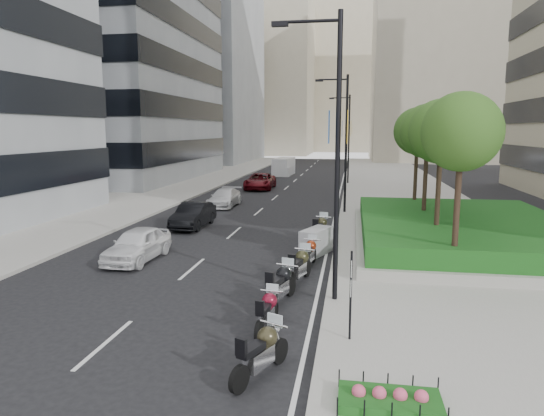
% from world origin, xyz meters
% --- Properties ---
extents(ground, '(160.00, 160.00, 0.00)m').
position_xyz_m(ground, '(0.00, 0.00, 0.00)').
color(ground, black).
rests_on(ground, ground).
extents(sidewalk_right, '(10.00, 100.00, 0.15)m').
position_xyz_m(sidewalk_right, '(9.00, 30.00, 0.07)').
color(sidewalk_right, '#9E9B93').
rests_on(sidewalk_right, ground).
extents(sidewalk_left, '(8.00, 100.00, 0.15)m').
position_xyz_m(sidewalk_left, '(-12.00, 30.00, 0.07)').
color(sidewalk_left, '#9E9B93').
rests_on(sidewalk_left, ground).
extents(lane_edge, '(0.12, 100.00, 0.01)m').
position_xyz_m(lane_edge, '(3.70, 30.00, 0.01)').
color(lane_edge, silver).
rests_on(lane_edge, ground).
extents(lane_centre, '(0.12, 100.00, 0.01)m').
position_xyz_m(lane_centre, '(-1.50, 30.00, 0.01)').
color(lane_centre, silver).
rests_on(lane_centre, ground).
extents(building_grey_far, '(22.00, 26.00, 30.00)m').
position_xyz_m(building_grey_far, '(-24.00, 70.00, 15.00)').
color(building_grey_far, gray).
rests_on(building_grey_far, ground).
extents(building_cream_right, '(28.00, 24.00, 36.00)m').
position_xyz_m(building_cream_right, '(22.00, 80.00, 18.00)').
color(building_cream_right, '#B7AD93').
rests_on(building_cream_right, ground).
extents(building_cream_left, '(26.00, 24.00, 34.00)m').
position_xyz_m(building_cream_left, '(-18.00, 100.00, 17.00)').
color(building_cream_left, '#B7AD93').
rests_on(building_cream_left, ground).
extents(building_cream_centre, '(30.00, 24.00, 38.00)m').
position_xyz_m(building_cream_centre, '(2.00, 120.00, 19.00)').
color(building_cream_centre, '#B7AD93').
rests_on(building_cream_centre, ground).
extents(planter, '(10.00, 14.00, 0.40)m').
position_xyz_m(planter, '(10.00, 10.00, 0.35)').
color(planter, '#9F9E94').
rests_on(planter, sidewalk_right).
extents(hedge, '(9.40, 13.40, 0.80)m').
position_xyz_m(hedge, '(10.00, 10.00, 0.95)').
color(hedge, '#134414').
rests_on(hedge, planter).
extents(flower_bed, '(2.00, 1.00, 0.20)m').
position_xyz_m(flower_bed, '(5.60, -5.00, 0.25)').
color(flower_bed, '#134414').
rests_on(flower_bed, sidewalk_right).
extents(tree_0, '(2.80, 2.80, 6.30)m').
position_xyz_m(tree_0, '(8.50, 4.00, 5.42)').
color(tree_0, '#332319').
rests_on(tree_0, planter).
extents(tree_1, '(2.80, 2.80, 6.30)m').
position_xyz_m(tree_1, '(8.50, 8.00, 5.42)').
color(tree_1, '#332319').
rests_on(tree_1, planter).
extents(tree_2, '(2.80, 2.80, 6.30)m').
position_xyz_m(tree_2, '(8.50, 12.00, 5.42)').
color(tree_2, '#332319').
rests_on(tree_2, planter).
extents(tree_3, '(2.80, 2.80, 6.30)m').
position_xyz_m(tree_3, '(8.50, 16.00, 5.42)').
color(tree_3, '#332319').
rests_on(tree_3, planter).
extents(lamp_post_0, '(2.34, 0.45, 9.00)m').
position_xyz_m(lamp_post_0, '(4.14, 1.00, 5.07)').
color(lamp_post_0, black).
rests_on(lamp_post_0, ground).
extents(lamp_post_1, '(2.34, 0.45, 9.00)m').
position_xyz_m(lamp_post_1, '(4.14, 18.00, 5.07)').
color(lamp_post_1, black).
rests_on(lamp_post_1, ground).
extents(lamp_post_2, '(2.34, 0.45, 9.00)m').
position_xyz_m(lamp_post_2, '(4.14, 36.00, 5.07)').
color(lamp_post_2, black).
rests_on(lamp_post_2, ground).
extents(parking_sign, '(0.06, 0.32, 2.50)m').
position_xyz_m(parking_sign, '(4.80, -2.00, 1.46)').
color(parking_sign, black).
rests_on(parking_sign, ground).
extents(motorcycle_0, '(1.06, 2.07, 1.10)m').
position_xyz_m(motorcycle_0, '(2.85, -4.00, 0.59)').
color(motorcycle_0, black).
rests_on(motorcycle_0, ground).
extents(motorcycle_1, '(0.67, 2.00, 1.00)m').
position_xyz_m(motorcycle_1, '(2.53, -1.43, 0.53)').
color(motorcycle_1, black).
rests_on(motorcycle_1, ground).
extents(motorcycle_2, '(0.92, 2.27, 1.16)m').
position_xyz_m(motorcycle_2, '(2.58, 0.69, 0.62)').
color(motorcycle_2, black).
rests_on(motorcycle_2, ground).
extents(motorcycle_3, '(0.86, 2.28, 1.15)m').
position_xyz_m(motorcycle_3, '(2.95, 2.93, 0.62)').
color(motorcycle_3, black).
rests_on(motorcycle_3, ground).
extents(motorcycle_4, '(0.70, 2.10, 1.05)m').
position_xyz_m(motorcycle_4, '(3.12, 5.07, 0.56)').
color(motorcycle_4, black).
rests_on(motorcycle_4, ground).
extents(motorcycle_5, '(1.43, 2.09, 1.18)m').
position_xyz_m(motorcycle_5, '(3.24, 7.07, 0.59)').
color(motorcycle_5, black).
rests_on(motorcycle_5, ground).
extents(motorcycle_6, '(0.86, 2.38, 1.20)m').
position_xyz_m(motorcycle_6, '(3.25, 9.62, 0.64)').
color(motorcycle_6, black).
rests_on(motorcycle_6, ground).
extents(car_a, '(1.82, 4.19, 1.41)m').
position_xyz_m(car_a, '(-4.19, 4.83, 0.70)').
color(car_a, white).
rests_on(car_a, ground).
extents(car_b, '(1.54, 4.28, 1.40)m').
position_xyz_m(car_b, '(-4.15, 12.06, 0.70)').
color(car_b, black).
rests_on(car_b, ground).
extents(car_c, '(1.87, 4.43, 1.28)m').
position_xyz_m(car_c, '(-4.38, 19.77, 0.64)').
color(car_c, white).
rests_on(car_c, ground).
extents(car_d, '(2.60, 5.43, 1.49)m').
position_xyz_m(car_d, '(-3.82, 30.55, 0.75)').
color(car_d, '#5C0B12').
rests_on(car_d, ground).
extents(delivery_van, '(2.31, 5.16, 2.11)m').
position_xyz_m(delivery_van, '(-3.67, 45.05, 0.98)').
color(delivery_van, white).
rests_on(delivery_van, ground).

